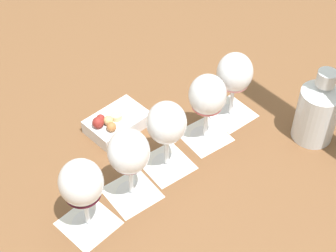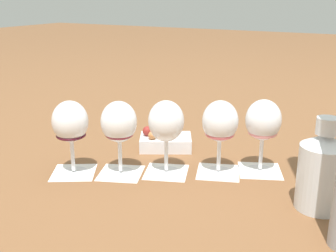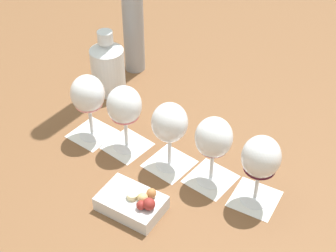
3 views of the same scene
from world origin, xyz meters
name	(u,v)px [view 1 (image 1 of 3)]	position (x,y,z in m)	size (l,w,h in m)	color
ground_plane	(169,164)	(0.00, 0.00, 0.00)	(8.00, 8.00, 0.00)	brown
tasting_card_0	(230,113)	(-0.19, -0.12, 0.00)	(0.13, 0.13, 0.00)	white
tasting_card_1	(205,136)	(-0.11, -0.06, 0.00)	(0.13, 0.13, 0.00)	white
tasting_card_2	(167,164)	(0.01, 0.00, 0.00)	(0.13, 0.13, 0.00)	white
tasting_card_3	(132,193)	(0.10, 0.06, 0.00)	(0.13, 0.13, 0.00)	white
tasting_card_4	(89,223)	(0.20, 0.11, 0.00)	(0.14, 0.14, 0.00)	white
wine_glass_0	(235,75)	(-0.19, -0.12, 0.12)	(0.09, 0.09, 0.18)	white
wine_glass_1	(207,98)	(-0.11, -0.06, 0.12)	(0.09, 0.09, 0.18)	white
wine_glass_2	(167,126)	(0.01, 0.00, 0.12)	(0.09, 0.09, 0.18)	white
wine_glass_3	(129,155)	(0.10, 0.06, 0.12)	(0.09, 0.09, 0.18)	white
wine_glass_4	(82,185)	(0.20, 0.11, 0.12)	(0.09, 0.09, 0.18)	white
ceramic_vase	(318,110)	(-0.35, 0.01, 0.08)	(0.10, 0.10, 0.19)	silver
snack_dish	(116,123)	(0.09, -0.14, 0.02)	(0.17, 0.15, 0.06)	silver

